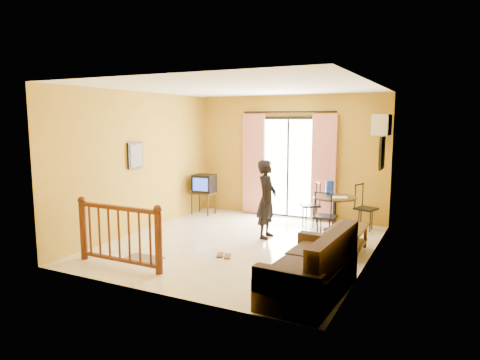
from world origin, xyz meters
The scene contains 19 objects.
ground centered at (0.00, 0.00, 0.00)m, with size 5.00×5.00×0.00m, color beige.
room_shell centered at (0.00, 0.00, 1.70)m, with size 5.00×5.00×5.00m.
balcony_door centered at (0.00, 2.43, 1.19)m, with size 2.25×0.14×2.46m.
tv_table centered at (-1.90, 1.82, 0.46)m, with size 0.54×0.45×0.54m.
television centered at (-1.87, 1.82, 0.75)m, with size 0.51×0.48×0.42m.
picture_left centered at (-2.22, -0.20, 1.55)m, with size 0.05×0.42×0.52m.
dining_table centered at (1.29, 1.66, 0.56)m, with size 0.86×0.86×0.71m.
water_jug centered at (1.16, 1.74, 0.87)m, with size 0.16×0.16×0.31m, color #1334B3.
serving_tray centered at (1.42, 1.56, 0.72)m, with size 0.28×0.18×0.02m, color #F0DFCC.
dining_chairs centered at (1.30, 1.59, 0.00)m, with size 1.66×1.54×0.95m.
air_conditioner centered at (2.09, 1.95, 2.15)m, with size 0.31×0.60×0.40m.
botanical_print centered at (2.22, 1.30, 1.65)m, with size 0.05×0.50×0.60m.
coffee_table centered at (1.85, 0.34, 0.30)m, with size 0.56×1.01×0.45m.
bowl centered at (1.85, 0.33, 0.48)m, with size 0.21×0.21×0.07m, color #53341C.
sofa centered at (1.86, -1.64, 0.32)m, with size 0.91×1.82×0.86m.
standing_person centered at (0.25, 0.61, 0.75)m, with size 0.55×0.36×1.50m, color black.
stair_balustrade centered at (-1.15, -1.90, 0.56)m, with size 1.63×0.13×1.04m.
doormat centered at (-1.04, -1.50, 0.01)m, with size 0.60×0.40×0.02m, color #61574D.
sandals centered at (0.07, -0.78, 0.01)m, with size 0.33×0.27×0.03m.
Camera 1 is at (3.36, -6.78, 2.26)m, focal length 32.00 mm.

